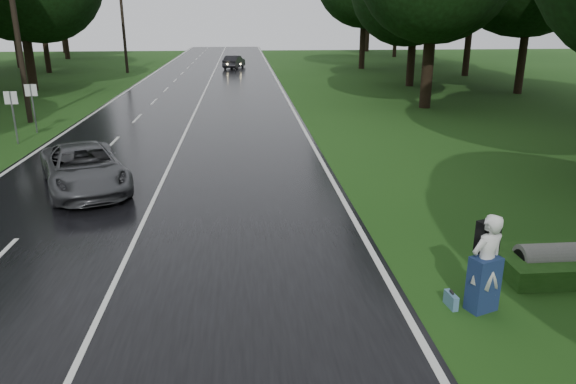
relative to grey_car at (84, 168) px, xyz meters
name	(u,v)px	position (x,y,z in m)	size (l,w,h in m)	color
ground	(108,300)	(2.34, -7.31, -0.75)	(160.00, 160.00, 0.00)	#1E4414
road	(192,118)	(2.34, 12.69, -0.73)	(12.00, 140.00, 0.04)	black
lane_center	(192,117)	(2.34, 12.69, -0.71)	(0.12, 140.00, 0.01)	silver
grey_car	(84,168)	(0.00, 0.00, 0.00)	(2.36, 5.11, 1.42)	#444548
far_car	(234,62)	(4.34, 41.49, -0.03)	(1.43, 4.10, 1.35)	black
hitchhiker	(486,266)	(9.65, -8.27, 0.16)	(0.84, 0.81, 1.97)	silver
suitcase	(451,300)	(9.10, -8.15, -0.61)	(0.12, 0.41, 0.29)	teal
culvert	(548,274)	(11.77, -6.97, -0.75)	(0.71, 0.71, 1.42)	slate
utility_pole_mid	(31,122)	(-6.16, 12.20, -0.75)	(1.80, 0.28, 9.32)	black
utility_pole_far	(128,73)	(-6.16, 38.08, -0.75)	(1.80, 0.28, 9.29)	black
road_sign_a	(18,144)	(-4.86, 7.08, -0.75)	(0.55, 0.10, 2.31)	white
road_sign_b	(37,133)	(-4.86, 9.44, -0.75)	(0.56, 0.10, 2.33)	white
tree_left_e	(34,90)	(-10.64, 25.40, -0.75)	(8.82, 8.82, 13.79)	black
tree_left_f	(49,73)	(-13.92, 38.84, -0.75)	(9.85, 9.85, 15.38)	black
tree_right_d	(424,108)	(16.34, 15.12, -0.75)	(9.37, 9.37, 14.65)	black
tree_right_e	(409,86)	(18.60, 25.65, -0.75)	(7.97, 7.97, 12.45)	black
tree_right_f	(361,69)	(17.89, 40.52, -0.75)	(10.36, 10.36, 16.18)	black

